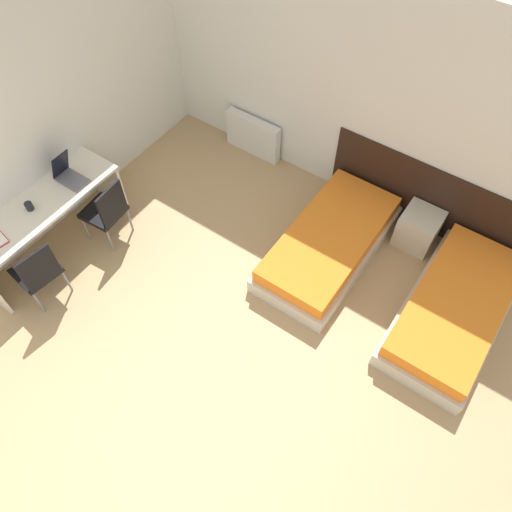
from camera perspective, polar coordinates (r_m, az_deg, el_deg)
name	(u,v)px	position (r m, az deg, el deg)	size (l,w,h in m)	color
ground_plane	(114,458)	(5.02, -15.91, -21.28)	(20.00, 20.00, 0.00)	tan
wall_back	(355,97)	(5.71, 11.25, 17.41)	(5.97, 0.05, 2.70)	silver
wall_left	(47,113)	(5.83, -22.76, 14.88)	(0.05, 5.08, 2.70)	silver
headboard_panel	(433,202)	(6.04, 19.56, 5.88)	(2.52, 0.03, 0.92)	black
bed_near_window	(329,243)	(5.73, 8.34, 1.43)	(0.93, 1.92, 0.38)	beige
bed_near_door	(454,309)	(5.59, 21.72, -5.69)	(0.93, 1.92, 0.38)	beige
nightstand	(418,229)	(6.04, 18.05, 3.00)	(0.42, 0.43, 0.45)	beige
radiator	(253,136)	(6.77, -0.34, 13.57)	(0.79, 0.12, 0.54)	silver
desk	(43,216)	(5.89, -23.17, 4.24)	(0.58, 1.83, 0.73)	beige
chair_near_laptop	(106,210)	(5.83, -16.72, 5.06)	(0.45, 0.45, 0.87)	black
chair_near_notebook	(37,271)	(5.56, -23.72, -1.53)	(0.47, 0.47, 0.87)	black
laptop	(68,175)	(5.88, -20.67, 8.71)	(0.36, 0.22, 0.35)	slate
mug	(29,206)	(5.75, -24.50, 5.20)	(0.08, 0.08, 0.09)	black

